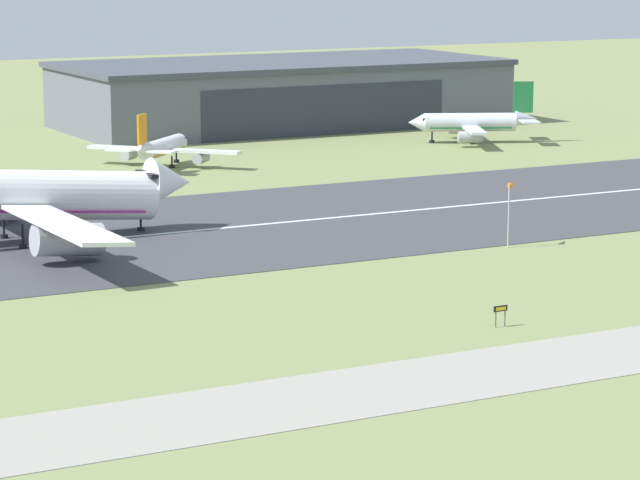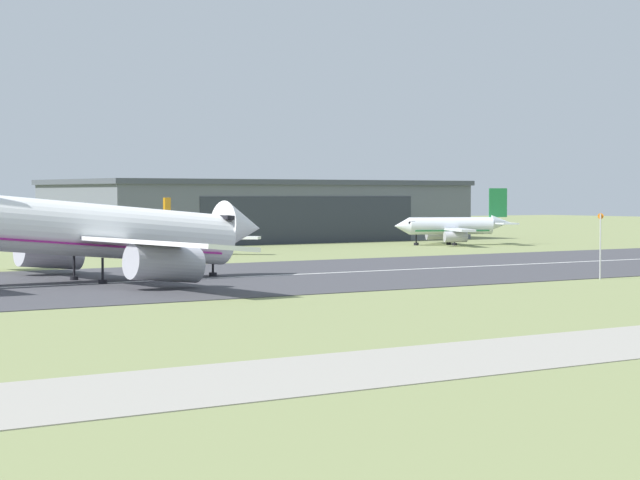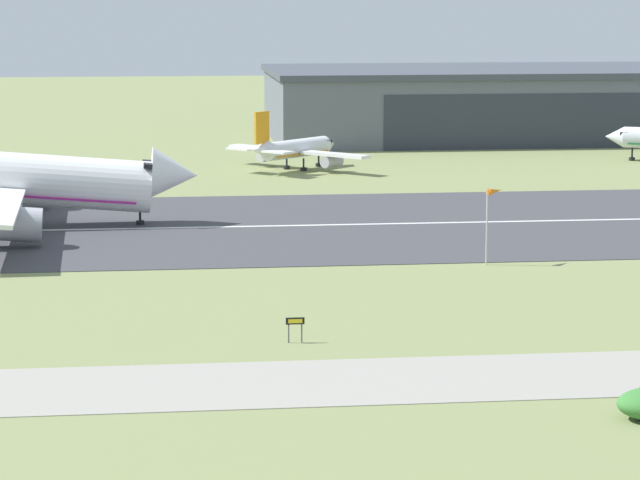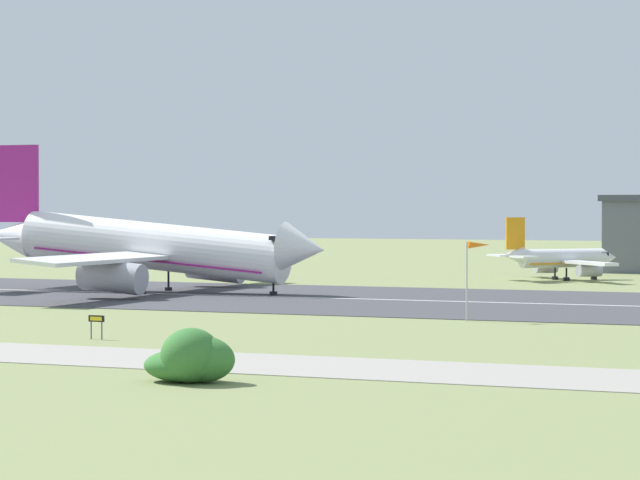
% 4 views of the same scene
% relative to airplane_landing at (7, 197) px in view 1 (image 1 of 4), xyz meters
% --- Properties ---
extents(ground_plane, '(615.06, 615.06, 0.00)m').
position_rel_airplane_landing_xyz_m(ground_plane, '(16.78, -50.26, -4.96)').
color(ground_plane, '#7A8451').
extents(runway_strip, '(375.06, 45.12, 0.06)m').
position_rel_airplane_landing_xyz_m(runway_strip, '(16.78, -2.29, -4.93)').
color(runway_strip, '#3D3D42').
rests_on(runway_strip, ground_plane).
extents(runway_centreline, '(337.56, 0.70, 0.01)m').
position_rel_airplane_landing_xyz_m(runway_centreline, '(16.78, -2.29, -4.89)').
color(runway_centreline, silver).
rests_on(runway_centreline, runway_strip).
extents(taxiway_road, '(281.30, 11.00, 0.05)m').
position_rel_airplane_landing_xyz_m(taxiway_road, '(16.78, -63.43, -4.93)').
color(taxiway_road, gray).
rests_on(taxiway_road, ground_plane).
extents(hangar_building, '(75.20, 34.41, 11.17)m').
position_rel_airplane_landing_xyz_m(hangar_building, '(72.82, 83.13, 0.64)').
color(hangar_building, slate).
rests_on(hangar_building, ground_plane).
extents(airplane_landing, '(42.66, 51.81, 16.65)m').
position_rel_airplane_landing_xyz_m(airplane_landing, '(0.00, 0.00, 0.00)').
color(airplane_landing, white).
rests_on(airplane_landing, ground_plane).
extents(airplane_parked_west, '(21.16, 21.90, 9.62)m').
position_rel_airplane_landing_xyz_m(airplane_parked_west, '(88.65, 47.35, -1.81)').
color(airplane_parked_west, silver).
rests_on(airplane_parked_west, ground_plane).
extents(airplane_parked_centre, '(18.32, 18.40, 8.16)m').
position_rel_airplane_landing_xyz_m(airplane_parked_centre, '(35.18, 44.66, -2.21)').
color(airplane_parked_centre, white).
rests_on(airplane_parked_centre, ground_plane).
extents(windsock_pole, '(1.86, 1.71, 6.71)m').
position_rel_airplane_landing_xyz_m(windsock_pole, '(45.44, -25.13, 0.96)').
color(windsock_pole, '#B7B7BC').
rests_on(windsock_pole, ground_plane).
extents(runway_sign, '(1.28, 0.13, 1.75)m').
position_rel_airplane_landing_xyz_m(runway_sign, '(25.19, -52.76, -3.65)').
color(runway_sign, '#4C4C51').
rests_on(runway_sign, ground_plane).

